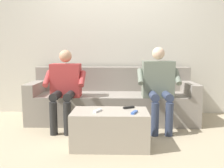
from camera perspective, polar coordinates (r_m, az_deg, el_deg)
The scene contains 9 objects.
ground_plane at distance 3.11m, azimuth -0.27°, elevation -12.38°, with size 8.00×8.00×0.00m, color tan.
back_wall at distance 4.14m, azimuth 0.23°, elevation 11.87°, with size 5.17×0.06×2.73m, color beige.
couch at distance 3.74m, azimuth 0.07°, elevation -4.12°, with size 2.51×0.79×0.82m.
coffee_table at distance 2.73m, azimuth -0.48°, elevation -10.69°, with size 0.85×0.46×0.41m.
person_left_seated at distance 3.36m, azimuth 11.10°, elevation 0.27°, with size 0.58×0.59×1.13m.
person_right_seated at distance 3.38m, azimuth -11.21°, elevation -0.08°, with size 0.56×0.56×1.10m.
remote_black at distance 2.79m, azimuth 4.04°, elevation -5.63°, with size 0.14×0.03×0.02m, color black.
remote_blue at distance 2.59m, azimuth 5.38°, elevation -6.78°, with size 0.13×0.04×0.02m, color #3860B7.
remote_white at distance 2.65m, azimuth -3.49°, elevation -6.41°, with size 0.13×0.04×0.02m, color white.
Camera 1 is at (-0.09, 3.51, 1.07)m, focal length 38.05 mm.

